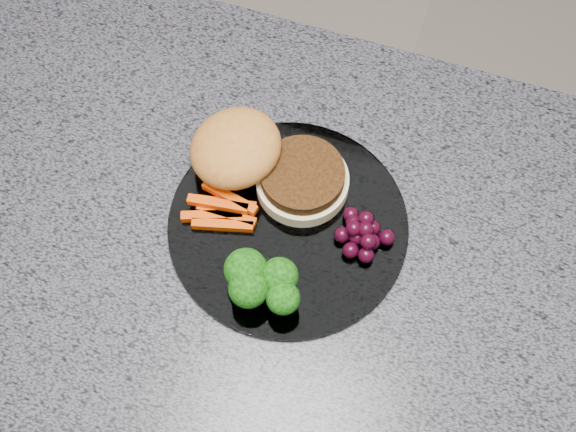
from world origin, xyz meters
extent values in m
plane|color=#A39889|center=(0.00, 0.00, 0.00)|extent=(4.00, 4.00, 0.00)
cube|color=brown|center=(0.00, 0.00, 0.43)|extent=(1.20, 0.60, 0.86)
cube|color=#55545F|center=(0.00, 0.00, 0.88)|extent=(1.20, 0.60, 0.04)
cylinder|color=white|center=(-0.01, 0.03, 0.90)|extent=(0.26, 0.26, 0.01)
cylinder|color=#F6E7AD|center=(-0.01, 0.08, 0.92)|extent=(0.11, 0.11, 0.02)
cylinder|color=#44270D|center=(-0.01, 0.08, 0.93)|extent=(0.10, 0.10, 0.02)
ellipsoid|color=#B9782E|center=(-0.09, 0.08, 0.93)|extent=(0.11, 0.11, 0.06)
cube|color=#D84203|center=(-0.08, 0.03, 0.91)|extent=(0.07, 0.02, 0.01)
cube|color=#D84203|center=(-0.08, 0.02, 0.91)|extent=(0.07, 0.01, 0.01)
cube|color=#D84203|center=(-0.09, 0.01, 0.91)|extent=(0.07, 0.03, 0.01)
cube|color=#D84203|center=(-0.08, 0.03, 0.92)|extent=(0.07, 0.02, 0.01)
cube|color=#D84203|center=(-0.09, 0.02, 0.92)|extent=(0.07, 0.02, 0.01)
cube|color=#D84203|center=(-0.08, 0.00, 0.91)|extent=(0.07, 0.03, 0.01)
cylinder|color=#56822F|center=(-0.03, -0.05, 0.92)|extent=(0.02, 0.02, 0.02)
ellipsoid|color=#0B3307|center=(-0.03, -0.05, 0.94)|extent=(0.04, 0.04, 0.04)
cylinder|color=#56822F|center=(0.00, -0.04, 0.92)|extent=(0.01, 0.01, 0.02)
ellipsoid|color=#0B3307|center=(0.00, -0.04, 0.94)|extent=(0.04, 0.04, 0.03)
cylinder|color=#56822F|center=(-0.02, -0.06, 0.92)|extent=(0.01, 0.01, 0.02)
ellipsoid|color=#0B3307|center=(-0.02, -0.06, 0.94)|extent=(0.04, 0.04, 0.04)
cylinder|color=#56822F|center=(0.01, -0.06, 0.92)|extent=(0.01, 0.01, 0.02)
ellipsoid|color=#0B3307|center=(0.01, -0.06, 0.94)|extent=(0.03, 0.03, 0.03)
sphere|color=black|center=(0.06, 0.04, 0.91)|extent=(0.02, 0.02, 0.02)
sphere|color=black|center=(0.08, 0.04, 0.91)|extent=(0.02, 0.02, 0.02)
sphere|color=black|center=(0.07, 0.05, 0.91)|extent=(0.02, 0.02, 0.02)
sphere|color=black|center=(0.05, 0.05, 0.91)|extent=(0.02, 0.02, 0.02)
sphere|color=black|center=(0.05, 0.03, 0.91)|extent=(0.02, 0.02, 0.02)
sphere|color=black|center=(0.06, 0.02, 0.91)|extent=(0.02, 0.02, 0.02)
sphere|color=black|center=(0.08, 0.02, 0.91)|extent=(0.02, 0.02, 0.02)
sphere|color=black|center=(0.09, 0.05, 0.91)|extent=(0.02, 0.02, 0.02)
sphere|color=black|center=(0.05, 0.06, 0.91)|extent=(0.02, 0.02, 0.02)
sphere|color=black|center=(0.07, 0.04, 0.93)|extent=(0.02, 0.02, 0.02)
sphere|color=black|center=(0.06, 0.04, 0.93)|extent=(0.02, 0.02, 0.02)
sphere|color=black|center=(0.08, 0.03, 0.93)|extent=(0.02, 0.02, 0.02)
sphere|color=black|center=(0.07, 0.05, 0.93)|extent=(0.02, 0.02, 0.02)
camera|label=1|loc=(0.10, -0.32, 1.69)|focal=50.00mm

